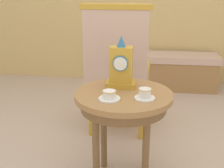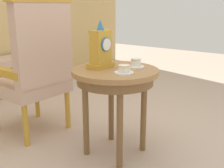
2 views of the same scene
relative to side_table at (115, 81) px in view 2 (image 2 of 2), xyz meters
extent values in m
plane|color=#BCA38E|center=(0.04, 0.05, -0.56)|extent=(10.00, 10.00, 0.00)
cylinder|color=#9E7042|center=(0.00, 0.00, 0.07)|extent=(0.61, 0.61, 0.03)
cylinder|color=brown|center=(0.00, 0.00, 0.02)|extent=(0.54, 0.54, 0.07)
cylinder|color=brown|center=(0.15, 0.15, -0.26)|extent=(0.04, 0.04, 0.61)
cylinder|color=brown|center=(-0.15, 0.15, -0.26)|extent=(0.04, 0.04, 0.61)
cylinder|color=brown|center=(-0.15, -0.15, -0.26)|extent=(0.04, 0.04, 0.61)
cylinder|color=brown|center=(0.15, -0.15, -0.26)|extent=(0.04, 0.04, 0.61)
cylinder|color=white|center=(-0.07, -0.13, 0.09)|extent=(0.13, 0.13, 0.01)
cylinder|color=white|center=(-0.07, -0.13, 0.12)|extent=(0.08, 0.08, 0.05)
torus|color=gold|center=(-0.07, -0.13, 0.14)|extent=(0.08, 0.08, 0.00)
cylinder|color=white|center=(0.13, -0.09, 0.09)|extent=(0.12, 0.12, 0.01)
cylinder|color=white|center=(0.13, -0.09, 0.12)|extent=(0.07, 0.07, 0.05)
torus|color=gold|center=(0.13, -0.09, 0.15)|extent=(0.08, 0.08, 0.00)
cube|color=gold|center=(-0.03, 0.11, 0.10)|extent=(0.19, 0.11, 0.04)
cube|color=gold|center=(-0.03, 0.11, 0.24)|extent=(0.14, 0.09, 0.23)
cylinder|color=teal|center=(-0.03, 0.06, 0.26)|extent=(0.10, 0.01, 0.10)
cylinder|color=white|center=(-0.03, 0.05, 0.26)|extent=(0.08, 0.00, 0.08)
cone|color=teal|center=(-0.03, 0.11, 0.39)|extent=(0.06, 0.06, 0.07)
cube|color=#CCA893|center=(-0.12, 0.83, -0.16)|extent=(0.53, 0.53, 0.11)
cube|color=#CCA893|center=(-0.12, 0.61, 0.22)|extent=(0.52, 0.10, 0.64)
cube|color=gold|center=(0.11, 0.82, 0.01)|extent=(0.08, 0.47, 0.06)
cube|color=gold|center=(-0.35, 0.83, 0.01)|extent=(0.08, 0.47, 0.06)
cylinder|color=gold|center=(0.11, 1.04, -0.39)|extent=(0.04, 0.04, 0.35)
cylinder|color=gold|center=(0.10, 0.60, -0.39)|extent=(0.04, 0.04, 0.35)
cylinder|color=gold|center=(-0.34, 0.61, -0.39)|extent=(0.04, 0.04, 0.35)
cube|color=#CCA893|center=(0.42, 2.00, -0.16)|extent=(1.15, 0.40, 0.08)
cube|color=#9E7042|center=(0.42, 2.00, -0.38)|extent=(1.10, 0.38, 0.36)
camera|label=1|loc=(0.16, -1.75, 0.74)|focal=48.45mm
camera|label=2|loc=(-1.57, -1.16, 0.52)|focal=45.60mm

